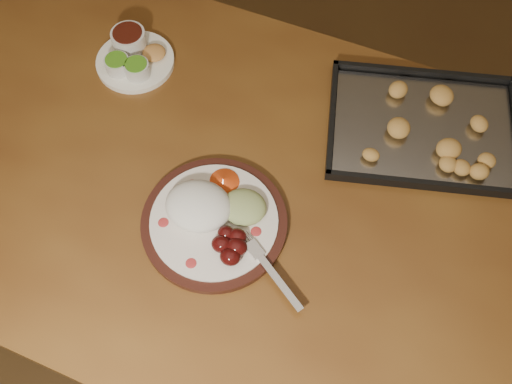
% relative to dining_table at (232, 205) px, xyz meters
% --- Properties ---
extents(ground, '(4.00, 4.00, 0.00)m').
position_rel_dining_table_xyz_m(ground, '(-0.12, -0.10, -0.65)').
color(ground, brown).
rests_on(ground, ground).
extents(dining_table, '(1.60, 1.08, 0.75)m').
position_rel_dining_table_xyz_m(dining_table, '(0.00, 0.00, 0.00)').
color(dining_table, brown).
rests_on(dining_table, ground).
extents(dinner_plate, '(0.35, 0.28, 0.06)m').
position_rel_dining_table_xyz_m(dinner_plate, '(-0.01, -0.09, 0.12)').
color(dinner_plate, black).
rests_on(dinner_plate, dining_table).
extents(condiment_saucer, '(0.18, 0.18, 0.06)m').
position_rel_dining_table_xyz_m(condiment_saucer, '(-0.30, 0.24, 0.12)').
color(condiment_saucer, white).
rests_on(condiment_saucer, dining_table).
extents(baking_tray, '(0.44, 0.35, 0.04)m').
position_rel_dining_table_xyz_m(baking_tray, '(0.35, 0.23, 0.11)').
color(baking_tray, black).
rests_on(baking_tray, dining_table).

